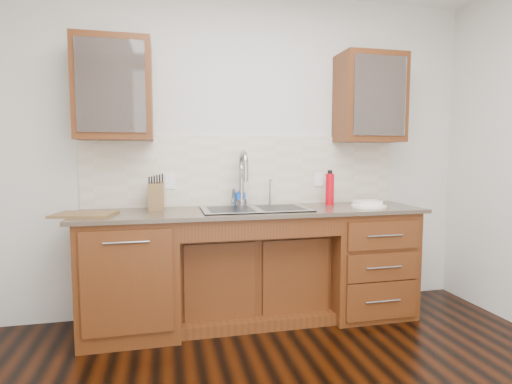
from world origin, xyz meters
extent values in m
cube|color=beige|center=(0.00, 1.80, 1.35)|extent=(4.00, 0.10, 2.70)
cube|color=#593014|center=(-0.95, 1.44, 0.44)|extent=(0.70, 0.62, 0.88)
cube|color=#593014|center=(0.00, 1.53, 0.35)|extent=(1.20, 0.44, 0.70)
cube|color=#593014|center=(0.95, 1.44, 0.44)|extent=(0.70, 0.62, 0.88)
cube|color=#84705B|center=(0.00, 1.43, 0.90)|extent=(2.70, 0.65, 0.03)
cube|color=beige|center=(0.00, 1.74, 1.21)|extent=(2.70, 0.02, 0.59)
cube|color=#9E9EA5|center=(0.00, 1.41, 0.83)|extent=(0.84, 0.46, 0.19)
cylinder|color=#999993|center=(-0.07, 1.64, 1.11)|extent=(0.04, 0.04, 0.40)
cylinder|color=#999993|center=(0.18, 1.65, 1.03)|extent=(0.02, 0.02, 0.24)
cube|color=#593014|center=(-1.05, 1.58, 1.83)|extent=(0.55, 0.34, 0.75)
cube|color=#593014|center=(1.05, 1.58, 1.83)|extent=(0.55, 0.34, 0.75)
cube|color=white|center=(-0.65, 1.73, 1.12)|extent=(0.08, 0.01, 0.12)
cube|color=white|center=(0.65, 1.73, 1.12)|extent=(0.08, 0.01, 0.12)
imported|color=blue|center=(-0.08, 1.67, 0.99)|extent=(0.08, 0.08, 0.16)
cylinder|color=#C80110|center=(0.69, 1.57, 1.04)|extent=(0.09, 0.09, 0.27)
cylinder|color=white|center=(0.94, 1.35, 0.92)|extent=(0.30, 0.30, 0.02)
cube|color=white|center=(0.96, 1.42, 0.94)|extent=(0.21, 0.15, 0.03)
cube|color=brown|center=(-0.76, 1.58, 1.01)|extent=(0.12, 0.19, 0.21)
cube|color=brown|center=(-1.25, 1.37, 0.92)|extent=(0.46, 0.36, 0.02)
imported|color=white|center=(-1.13, 1.58, 1.78)|extent=(0.15, 0.15, 0.10)
imported|color=white|center=(-0.97, 1.58, 1.77)|extent=(0.13, 0.13, 0.09)
imported|color=silver|center=(0.95, 1.58, 1.77)|extent=(0.13, 0.13, 0.09)
imported|color=white|center=(1.11, 1.58, 1.78)|extent=(0.12, 0.12, 0.10)
camera|label=1|loc=(-0.69, -1.62, 1.33)|focal=28.00mm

